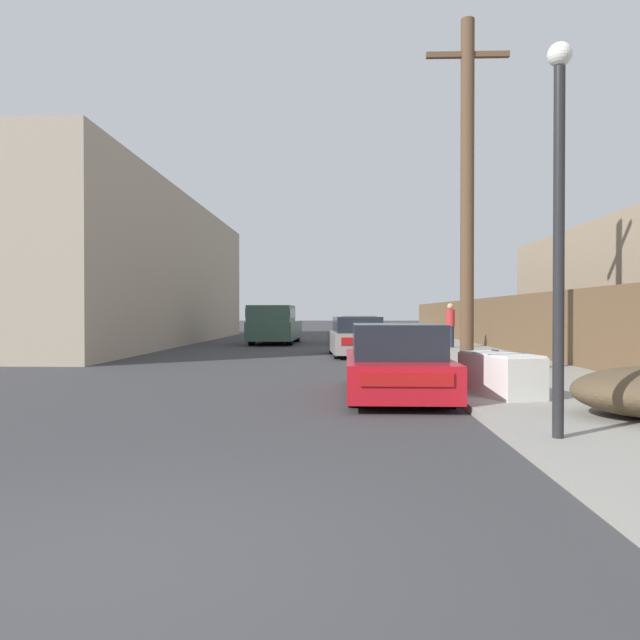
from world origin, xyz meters
name	(u,v)px	position (x,y,z in m)	size (l,w,h in m)	color
ground_plane	(103,574)	(0.00, 0.00, 0.00)	(220.00, 220.00, 0.00)	#38383A
sidewalk_curb	(433,345)	(5.30, 23.50, 0.06)	(4.20, 63.00, 0.12)	gray
discarded_fridge	(500,374)	(3.93, 6.81, 0.46)	(1.12, 1.79, 0.71)	silver
parked_sports_car_red	(395,364)	(2.28, 7.45, 0.57)	(1.74, 4.32, 1.28)	red
car_parked_mid	(356,338)	(1.84, 17.57, 0.62)	(2.02, 4.20, 1.33)	gray
car_parked_far	(360,330)	(2.23, 26.50, 0.62)	(2.16, 4.56, 1.30)	gray
pickup_truck	(274,325)	(-1.79, 25.48, 0.90)	(2.16, 5.55, 1.79)	#385647
utility_pole	(467,192)	(4.09, 10.30, 4.10)	(1.80, 0.30, 7.74)	brown
street_lamp	(559,206)	(3.67, 3.34, 2.61)	(0.26, 0.26, 4.24)	#232326
wooden_fence	(487,322)	(7.25, 21.98, 1.09)	(0.08, 43.85, 1.95)	brown
building_left_block	(122,272)	(-9.10, 25.92, 3.39)	(7.00, 25.56, 6.79)	tan
pedestrian	(450,325)	(5.57, 20.86, 1.00)	(0.34, 0.34, 1.71)	#282D42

